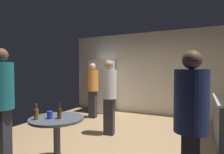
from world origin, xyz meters
TOP-DOWN VIEW (x-y plane):
  - ground_plane at (0.00, 0.00)m, footprint 5.20×5.20m
  - wall_back at (0.00, 2.63)m, footprint 5.32×0.06m
  - refrigerator at (-1.41, 2.20)m, footprint 0.70×0.68m
  - foreground_table at (-0.21, -1.35)m, footprint 0.80×0.80m
  - beer_bottle_amber at (-0.40, -1.56)m, footprint 0.06×0.06m
  - beer_bottle_brown at (-0.14, -1.38)m, footprint 0.06×0.06m
  - plastic_cup_blue at (-0.26, -1.44)m, footprint 0.08×0.08m
  - person_in_teal_shirt at (-0.92, -1.73)m, footprint 0.44×0.44m
  - person_in_orange_shirt at (-1.26, 1.35)m, footprint 0.36×0.36m
  - person_in_white_shirt at (-0.13, 0.23)m, footprint 0.39×0.39m
  - person_in_navy_shirt at (1.63, -1.43)m, footprint 0.35×0.35m

SIDE VIEW (x-z plane):
  - ground_plane at x=0.00m, z-range -0.10..0.00m
  - foreground_table at x=-0.21m, z-range 0.26..1.00m
  - plastic_cup_blue at x=-0.26m, z-range 0.73..0.85m
  - beer_bottle_amber at x=-0.40m, z-range 0.70..0.93m
  - beer_bottle_brown at x=-0.14m, z-range 0.70..0.93m
  - refrigerator at x=-1.41m, z-range 0.00..1.80m
  - person_in_navy_shirt at x=1.63m, z-range 0.14..1.78m
  - person_in_white_shirt at x=-0.13m, z-range 0.14..1.79m
  - person_in_orange_shirt at x=-1.26m, z-range 0.14..1.80m
  - person_in_teal_shirt at x=-0.92m, z-range 0.15..1.92m
  - wall_back at x=0.00m, z-range 0.00..2.70m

